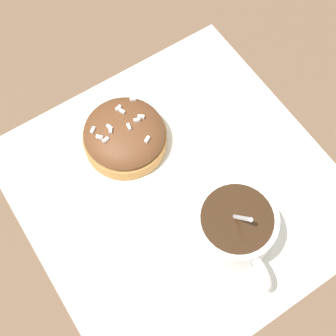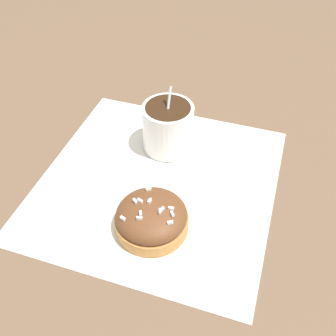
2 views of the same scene
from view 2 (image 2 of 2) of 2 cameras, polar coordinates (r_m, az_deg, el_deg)
The scene contains 4 objects.
ground_plane at distance 0.57m, azimuth -1.52°, elevation -2.11°, with size 3.00×3.00×0.00m, color brown.
paper_napkin at distance 0.57m, azimuth -1.52°, elevation -2.01°, with size 0.38×0.37×0.00m.
coffee_cup at distance 0.60m, azimuth 0.04°, elevation 6.27°, with size 0.11×0.08×0.10m.
frosted_pastry at distance 0.51m, azimuth -2.39°, elevation -7.21°, with size 0.10×0.10×0.05m.
Camera 2 is at (0.38, 0.09, 0.42)m, focal length 42.00 mm.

